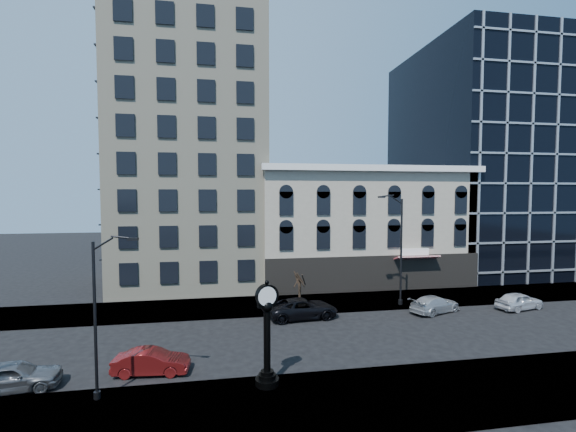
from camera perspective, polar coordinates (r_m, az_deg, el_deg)
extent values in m
plane|color=black|center=(26.59, -2.95, -18.01)|extent=(160.00, 160.00, 0.00)
cube|color=gray|center=(34.12, -4.56, -13.09)|extent=(160.00, 6.00, 0.12)
cube|color=gray|center=(19.39, 0.12, -26.33)|extent=(160.00, 6.00, 0.12)
cube|color=beige|center=(44.74, -13.93, 15.19)|extent=(15.00, 15.00, 38.00)
cube|color=#AFA490|center=(43.41, 10.42, -1.65)|extent=(22.00, 10.00, 12.00)
cube|color=white|center=(38.51, 13.19, 6.94)|extent=(22.60, 0.80, 0.60)
cube|color=black|center=(39.34, 12.91, -8.36)|extent=(22.00, 0.30, 3.60)
cube|color=maroon|center=(40.27, 18.53, -5.87)|extent=(4.50, 1.18, 0.55)
cube|color=black|center=(57.59, 27.89, 7.18)|extent=(20.00, 20.00, 28.00)
cylinder|color=black|center=(20.94, -3.10, -23.28)|extent=(1.20, 1.20, 0.33)
cylinder|color=black|center=(20.82, -3.11, -22.60)|extent=(0.87, 0.87, 0.22)
cylinder|color=black|center=(20.74, -3.11, -22.12)|extent=(0.65, 0.65, 0.17)
cylinder|color=black|center=(20.09, -3.12, -17.84)|extent=(0.35, 0.35, 3.16)
sphere|color=black|center=(19.54, -3.14, -13.22)|extent=(0.61, 0.61, 0.61)
cube|color=black|center=(19.51, -3.14, -12.91)|extent=(1.01, 0.51, 0.27)
cylinder|color=black|center=(19.40, -3.14, -11.68)|extent=(1.18, 0.65, 1.13)
cylinder|color=white|center=(19.22, -3.08, -11.82)|extent=(0.93, 0.29, 0.96)
cylinder|color=white|center=(19.58, -3.21, -11.54)|extent=(0.93, 0.29, 0.96)
sphere|color=black|center=(19.24, -3.15, -9.80)|extent=(0.22, 0.22, 0.22)
cylinder|color=black|center=(20.37, -26.67, -13.74)|extent=(0.14, 0.14, 7.36)
cylinder|color=black|center=(21.64, -26.42, -22.67)|extent=(0.31, 0.31, 0.34)
cube|color=black|center=(18.83, -22.73, -3.18)|extent=(0.50, 0.30, 0.12)
cylinder|color=black|center=(34.56, 16.42, -5.14)|extent=(0.17, 0.17, 9.14)
cylinder|color=black|center=(35.44, 16.31, -12.13)|extent=(0.38, 0.38, 0.43)
cube|color=black|center=(33.25, 13.52, 2.76)|extent=(0.60, 0.27, 0.15)
cylinder|color=black|center=(33.52, 1.74, -11.28)|extent=(0.22, 0.22, 2.25)
imported|color=#595B60|center=(24.44, -35.67, -18.73)|extent=(4.52, 2.36, 1.47)
imported|color=maroon|center=(23.25, -19.56, -19.67)|extent=(4.07, 1.73, 1.30)
imported|color=black|center=(30.82, 2.19, -13.50)|extent=(5.70, 3.01, 1.53)
imported|color=#A5A8AD|center=(34.41, 20.93, -12.10)|extent=(4.99, 3.39, 1.34)
imported|color=silver|center=(38.29, 31.04, -10.72)|extent=(4.46, 2.54, 1.43)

